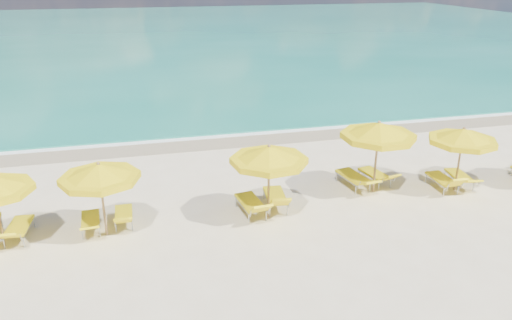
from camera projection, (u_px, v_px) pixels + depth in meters
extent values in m
plane|color=beige|center=(267.00, 210.00, 16.25)|extent=(120.00, 120.00, 0.00)
cube|color=#14745F|center=(162.00, 33.00, 59.65)|extent=(120.00, 80.00, 0.30)
cube|color=tan|center=(225.00, 139.00, 22.94)|extent=(120.00, 2.60, 0.01)
cube|color=white|center=(222.00, 134.00, 23.66)|extent=(120.00, 1.20, 0.03)
cube|color=white|center=(98.00, 98.00, 30.26)|extent=(14.00, 0.36, 0.05)
cube|color=white|center=(285.00, 66.00, 39.76)|extent=(18.00, 0.30, 0.05)
cylinder|color=#9B764D|center=(103.00, 201.00, 14.36)|extent=(0.07, 0.07, 2.23)
cone|color=yellow|center=(99.00, 171.00, 14.02)|extent=(2.44, 2.44, 0.45)
cylinder|color=yellow|center=(100.00, 178.00, 14.10)|extent=(2.46, 2.46, 0.18)
sphere|color=#9B764D|center=(98.00, 164.00, 13.94)|extent=(0.10, 0.10, 0.10)
cylinder|color=#9B764D|center=(269.00, 183.00, 15.39)|extent=(0.07, 0.07, 2.34)
cone|color=yellow|center=(269.00, 154.00, 15.04)|extent=(2.91, 2.91, 0.47)
cylinder|color=yellow|center=(269.00, 161.00, 15.12)|extent=(2.93, 2.93, 0.19)
sphere|color=#9B764D|center=(269.00, 146.00, 14.95)|extent=(0.10, 0.10, 0.10)
cylinder|color=#9B764D|center=(376.00, 158.00, 17.19)|extent=(0.08, 0.08, 2.49)
cone|color=yellow|center=(379.00, 129.00, 16.81)|extent=(3.31, 3.31, 0.50)
cylinder|color=yellow|center=(378.00, 136.00, 16.90)|extent=(3.34, 3.34, 0.20)
sphere|color=#9B764D|center=(379.00, 122.00, 16.72)|extent=(0.11, 0.11, 0.11)
cylinder|color=#9B764D|center=(459.00, 161.00, 17.32)|extent=(0.07, 0.07, 2.25)
cone|color=yellow|center=(463.00, 135.00, 16.98)|extent=(2.58, 2.58, 0.45)
cylinder|color=yellow|center=(462.00, 141.00, 17.06)|extent=(2.60, 2.60, 0.18)
sphere|color=#9B764D|center=(464.00, 128.00, 16.90)|extent=(0.10, 0.10, 0.10)
cube|color=yellow|center=(19.00, 226.00, 14.52)|extent=(0.68, 1.31, 0.08)
cube|color=yellow|center=(9.00, 236.00, 13.65)|extent=(0.61, 0.59, 0.40)
cube|color=yellow|center=(90.00, 219.00, 14.98)|extent=(0.59, 1.20, 0.07)
cube|color=yellow|center=(90.00, 228.00, 14.20)|extent=(0.55, 0.55, 0.31)
cube|color=yellow|center=(124.00, 213.00, 15.33)|extent=(0.52, 1.15, 0.07)
cube|color=yellow|center=(123.00, 220.00, 14.56)|extent=(0.51, 0.48, 0.38)
cube|color=yellow|center=(250.00, 202.00, 15.94)|extent=(0.76, 1.44, 0.09)
cube|color=yellow|center=(261.00, 209.00, 15.04)|extent=(0.67, 0.63, 0.46)
cube|color=yellow|center=(275.00, 195.00, 16.39)|extent=(0.76, 1.44, 0.08)
cube|color=yellow|center=(280.00, 202.00, 15.44)|extent=(0.67, 0.62, 0.48)
cube|color=yellow|center=(352.00, 176.00, 17.91)|extent=(0.82, 1.46, 0.09)
cube|color=yellow|center=(369.00, 183.00, 17.01)|extent=(0.71, 0.72, 0.34)
cube|color=yellow|center=(374.00, 173.00, 18.22)|extent=(0.79, 1.34, 0.08)
cube|color=yellow|center=(390.00, 178.00, 17.42)|extent=(0.65, 0.63, 0.39)
cube|color=yellow|center=(441.00, 179.00, 17.76)|extent=(0.61, 1.30, 0.08)
cube|color=yellow|center=(456.00, 183.00, 16.90)|extent=(0.59, 0.51, 0.47)
cube|color=yellow|center=(459.00, 175.00, 18.08)|extent=(0.72, 1.30, 0.08)
cube|color=yellow|center=(471.00, 181.00, 17.22)|extent=(0.63, 0.63, 0.33)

